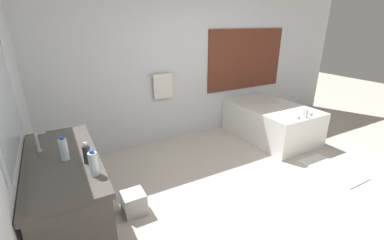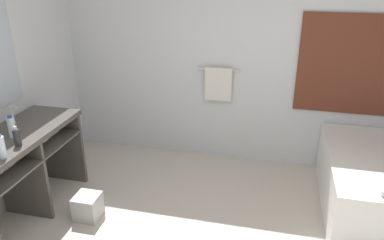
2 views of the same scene
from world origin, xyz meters
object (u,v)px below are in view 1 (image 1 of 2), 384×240
Objects in this scene: water_bottle_2 at (93,163)px; bathtub at (270,120)px; soap_dispenser at (87,154)px; water_bottle_1 at (64,149)px; waste_bin at (134,203)px.

bathtub is at bearing 22.05° from water_bottle_2.
water_bottle_2 is 0.21m from soap_dispenser.
water_bottle_1 is at bearing 137.99° from soap_dispenser.
soap_dispenser is at bearing -144.95° from waste_bin.
waste_bin is at bearing 35.05° from soap_dispenser.
water_bottle_2 is (-3.13, -1.27, 0.65)m from bathtub.
water_bottle_2 is at bearing -157.95° from bathtub.
soap_dispenser is (-0.02, 0.21, -0.02)m from water_bottle_2.
soap_dispenser is at bearing -42.01° from water_bottle_1.
water_bottle_2 reaches higher than waste_bin.
water_bottle_1 is 0.21m from soap_dispenser.
water_bottle_1 is at bearing -165.45° from waste_bin.
soap_dispenser reaches higher than bathtub.
bathtub is at bearing 15.69° from waste_bin.
water_bottle_2 is at bearing -84.94° from soap_dispenser.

